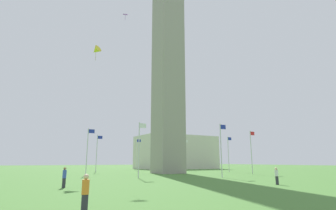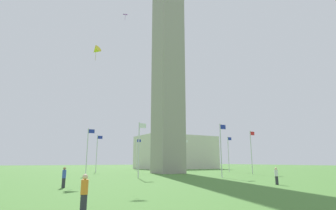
# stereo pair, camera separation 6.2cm
# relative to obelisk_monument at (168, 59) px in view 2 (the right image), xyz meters

# --- Properties ---
(ground_plane) EXTENTS (260.00, 260.00, 0.00)m
(ground_plane) POSITION_rel_obelisk_monument_xyz_m (0.00, 0.00, -22.91)
(ground_plane) COLOR #477A33
(obelisk_monument) EXTENTS (5.04, 5.04, 45.83)m
(obelisk_monument) POSITION_rel_obelisk_monument_xyz_m (0.00, 0.00, 0.00)
(obelisk_monument) COLOR gray
(obelisk_monument) RESTS_ON ground
(flagpole_n) EXTENTS (1.12, 0.14, 7.61)m
(flagpole_n) POSITION_rel_obelisk_monument_xyz_m (15.36, 0.00, -18.73)
(flagpole_n) COLOR silver
(flagpole_n) RESTS_ON ground
(flagpole_ne) EXTENTS (1.12, 0.14, 7.61)m
(flagpole_ne) POSITION_rel_obelisk_monument_xyz_m (10.88, 10.81, -18.73)
(flagpole_ne) COLOR silver
(flagpole_ne) RESTS_ON ground
(flagpole_e) EXTENTS (1.12, 0.14, 7.61)m
(flagpole_e) POSITION_rel_obelisk_monument_xyz_m (0.06, 15.29, -18.73)
(flagpole_e) COLOR silver
(flagpole_e) RESTS_ON ground
(flagpole_se) EXTENTS (1.12, 0.14, 7.61)m
(flagpole_se) POSITION_rel_obelisk_monument_xyz_m (-10.75, 10.81, -18.73)
(flagpole_se) COLOR silver
(flagpole_se) RESTS_ON ground
(flagpole_s) EXTENTS (1.12, 0.14, 7.61)m
(flagpole_s) POSITION_rel_obelisk_monument_xyz_m (-15.23, 0.00, -18.73)
(flagpole_s) COLOR silver
(flagpole_s) RESTS_ON ground
(flagpole_sw) EXTENTS (1.12, 0.14, 7.61)m
(flagpole_sw) POSITION_rel_obelisk_monument_xyz_m (-10.75, -10.81, -18.73)
(flagpole_sw) COLOR silver
(flagpole_sw) RESTS_ON ground
(flagpole_w) EXTENTS (1.12, 0.14, 7.61)m
(flagpole_w) POSITION_rel_obelisk_monument_xyz_m (0.06, -15.29, -18.73)
(flagpole_w) COLOR silver
(flagpole_w) RESTS_ON ground
(flagpole_nw) EXTENTS (1.12, 0.14, 7.61)m
(flagpole_nw) POSITION_rel_obelisk_monument_xyz_m (10.88, -10.81, -18.73)
(flagpole_nw) COLOR silver
(flagpole_nw) RESTS_ON ground
(person_orange_shirt) EXTENTS (0.32, 0.32, 1.67)m
(person_orange_shirt) POSITION_rel_obelisk_monument_xyz_m (-22.84, -32.61, -22.08)
(person_orange_shirt) COLOR #2D2D38
(person_orange_shirt) RESTS_ON ground
(person_blue_shirt) EXTENTS (0.32, 0.32, 1.73)m
(person_blue_shirt) POSITION_rel_obelisk_monument_xyz_m (-21.73, -19.94, -22.05)
(person_blue_shirt) COLOR #2D2D38
(person_blue_shirt) RESTS_ON ground
(person_white_shirt) EXTENTS (0.32, 0.32, 1.64)m
(person_white_shirt) POSITION_rel_obelisk_monument_xyz_m (-3.20, -26.99, -22.10)
(person_white_shirt) COLOR #2D2D38
(person_white_shirt) RESTS_ON ground
(kite_yellow_delta) EXTENTS (1.92, 2.02, 2.59)m
(kite_yellow_delta) POSITION_rel_obelisk_monument_xyz_m (-15.71, -3.63, -2.87)
(kite_yellow_delta) COLOR yellow
(kite_purple_diamond) EXTENTS (1.03, 1.00, 1.34)m
(kite_purple_diamond) POSITION_rel_obelisk_monument_xyz_m (-10.20, -1.69, 6.21)
(kite_purple_diamond) COLOR purple
(distant_building) EXTENTS (22.69, 14.40, 9.86)m
(distant_building) POSITION_rel_obelisk_monument_xyz_m (18.12, 26.72, -17.98)
(distant_building) COLOR beige
(distant_building) RESTS_ON ground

